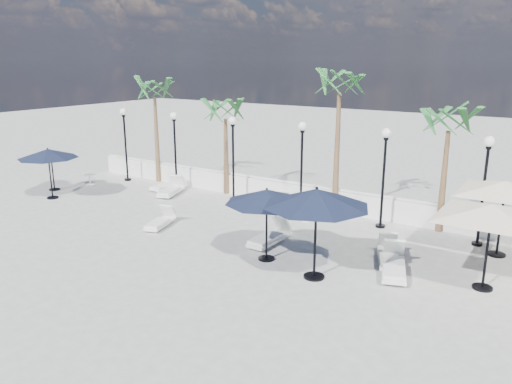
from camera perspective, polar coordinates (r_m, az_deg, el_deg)
The scene contains 28 objects.
ground at distance 16.17m, azimuth -6.05°, elevation -8.06°, with size 100.00×100.00×0.00m, color #959691.
balustrade at distance 21.99m, azimuth 6.37°, elevation -0.51°, with size 26.00×0.30×1.01m.
lamppost_0 at distance 27.16m, azimuth -14.76°, elevation 6.42°, with size 0.36×0.36×3.84m.
lamppost_1 at distance 24.69m, azimuth -9.27°, elevation 5.90°, with size 0.36×0.36×3.84m.
lamppost_2 at distance 22.50m, azimuth -2.64°, elevation 5.21°, with size 0.36×0.36×3.84m.
lamppost_3 at distance 20.66m, azimuth 5.26°, elevation 4.28°, with size 0.36×0.36×3.84m.
lamppost_4 at distance 19.30m, azimuth 14.46°, elevation 3.11°, with size 0.36×0.36×3.84m.
lamppost_5 at distance 18.50m, azimuth 24.72°, elevation 1.70°, with size 0.36×0.36×3.84m.
palm_0 at distance 26.42m, azimuth -11.53°, elevation 10.84°, with size 2.60×2.60×5.50m.
palm_1 at distance 23.55m, azimuth -3.52°, elevation 8.73°, with size 2.60×2.60×4.70m.
palm_2 at distance 20.54m, azimuth 9.53°, elevation 11.46°, with size 2.60×2.60×6.10m.
palm_3 at distance 19.30m, azimuth 21.18°, elevation 6.97°, with size 2.60×2.60×4.90m.
lounger_0 at distance 24.18m, azimuth -9.67°, elevation 0.26°, with size 1.24×2.08×0.74m.
lounger_1 at distance 25.07m, azimuth -9.82°, elevation 0.72°, with size 0.85×1.85×0.67m.
lounger_2 at distance 25.26m, azimuth -10.27°, elevation 0.79°, with size 0.61×1.76×0.66m.
lounger_3 at distance 17.61m, azimuth 1.61°, elevation -5.11°, with size 0.70×2.05×0.76m.
lounger_4 at distance 19.67m, azimuth -10.88°, elevation -3.32°, with size 1.03×1.81×0.65m.
lounger_5 at distance 21.23m, azimuth 2.72°, elevation -1.65°, with size 1.15×1.96×0.70m.
lounger_6 at distance 15.76m, azimuth 15.48°, elevation -8.14°, with size 1.31×2.18×0.78m.
lounger_7 at distance 16.57m, azimuth 14.93°, elevation -7.01°, with size 1.32×2.04×0.73m.
side_table_0 at distance 27.18m, azimuth -18.47°, elevation 1.48°, with size 0.55×0.55×0.53m.
side_table_1 at distance 20.07m, azimuth 5.75°, elevation -2.52°, with size 0.50×0.50×0.49m.
parasol_navy_left at distance 24.74m, azimuth -22.68°, elevation 4.04°, with size 2.71×2.71×2.39m.
parasol_navy_mid at distance 15.66m, azimuth 1.23°, elevation -0.54°, with size 2.68×2.68×2.41m.
parasol_navy_right at distance 14.32m, azimuth 6.93°, elevation -0.70°, with size 3.12×3.12×2.80m.
parasol_cream_sq_a at distance 14.95m, azimuth 25.44°, elevation -1.33°, with size 5.45×5.45×2.68m.
parasol_cream_sq_b at distance 17.78m, azimuth 26.67°, elevation 1.06°, with size 5.43×5.43×2.72m.
parasol_cream_small at distance 26.36m, azimuth -22.39°, elevation 3.90°, with size 1.67×1.67×2.05m.
Camera 1 is at (9.55, -11.42, 6.30)m, focal length 35.00 mm.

